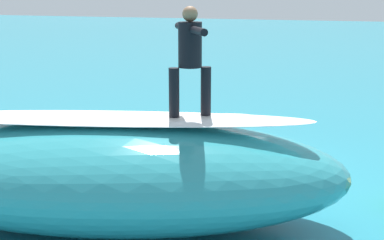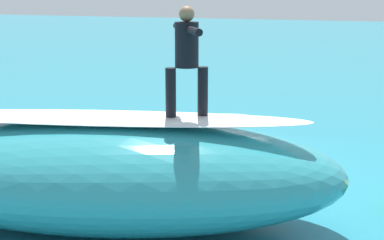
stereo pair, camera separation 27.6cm
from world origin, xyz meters
TOP-DOWN VIEW (x-y plane):
  - ground_plane at (0.00, 0.00)m, footprint 120.00×120.00m
  - wave_crest at (0.77, 2.99)m, footprint 7.93×4.97m
  - wave_foam_lip at (0.77, 2.99)m, footprint 6.32×2.73m
  - surfboard_riding at (-0.42, 2.65)m, footprint 1.91×1.50m
  - surfer_riding at (-0.42, 2.65)m, footprint 0.95×1.33m
  - surfboard_paddling at (0.71, -0.69)m, footprint 1.66×2.42m
  - surfer_paddling at (0.77, -0.80)m, footprint 0.95×1.52m
  - foam_patch_near at (3.08, -0.51)m, footprint 0.56×0.64m

SIDE VIEW (x-z plane):
  - ground_plane at x=0.00m, z-range 0.00..0.00m
  - surfboard_paddling at x=0.71m, z-range 0.00..0.07m
  - foam_patch_near at x=3.08m, z-range 0.00..0.11m
  - surfer_paddling at x=0.77m, z-range 0.05..0.34m
  - wave_crest at x=0.77m, z-range 0.00..1.68m
  - wave_foam_lip at x=0.77m, z-range 1.68..1.76m
  - surfboard_riding at x=-0.42m, z-range 1.68..1.78m
  - surfer_riding at x=-0.42m, z-range 1.92..3.54m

